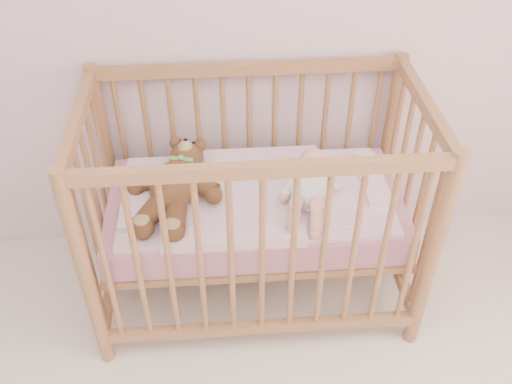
{
  "coord_description": "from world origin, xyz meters",
  "views": [
    {
      "loc": [
        -0.02,
        -0.21,
        2.08
      ],
      "look_at": [
        0.11,
        1.55,
        0.62
      ],
      "focal_mm": 40.0,
      "sensor_mm": 36.0,
      "label": 1
    }
  ],
  "objects": [
    {
      "name": "teddy_bear",
      "position": [
        -0.22,
        1.58,
        0.65
      ],
      "size": [
        0.54,
        0.66,
        0.16
      ],
      "primitive_type": null,
      "rotation": [
        0.0,
        0.0,
        -0.24
      ],
      "color": "brown",
      "rests_on": "blanket"
    },
    {
      "name": "baby",
      "position": [
        0.33,
        1.58,
        0.64
      ],
      "size": [
        0.37,
        0.57,
        0.13
      ],
      "primitive_type": null,
      "rotation": [
        0.0,
        0.0,
        -0.24
      ],
      "color": "white",
      "rests_on": "blanket"
    },
    {
      "name": "crib",
      "position": [
        0.11,
        1.6,
        0.5
      ],
      "size": [
        1.36,
        0.76,
        1.0
      ],
      "primitive_type": null,
      "color": "#A47045",
      "rests_on": "floor"
    },
    {
      "name": "blanket",
      "position": [
        0.11,
        1.6,
        0.56
      ],
      "size": [
        1.1,
        0.58,
        0.06
      ],
      "primitive_type": null,
      "color": "pink",
      "rests_on": "mattress"
    },
    {
      "name": "mattress",
      "position": [
        0.11,
        1.6,
        0.49
      ],
      "size": [
        1.22,
        0.62,
        0.13
      ],
      "primitive_type": "cube",
      "color": "#C97D88",
      "rests_on": "crib"
    }
  ]
}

